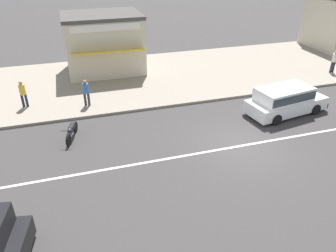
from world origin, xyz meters
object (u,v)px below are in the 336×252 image
(motorcycle_0, at_px, (71,131))
(pedestrian_by_shop, at_px, (86,91))
(shopfront_corner_warung, at_px, (104,43))
(pedestrian_near_clock, at_px, (23,92))
(pedestrian_mid_kerb, at_px, (334,60))
(minivan_white_0, at_px, (285,100))

(motorcycle_0, relative_size, pedestrian_by_shop, 1.15)
(shopfront_corner_warung, bearing_deg, motorcycle_0, -107.57)
(motorcycle_0, xyz_separation_m, pedestrian_by_shop, (1.03, 3.29, 0.63))
(motorcycle_0, height_order, pedestrian_near_clock, pedestrian_near_clock)
(pedestrian_near_clock, height_order, pedestrian_mid_kerb, pedestrian_mid_kerb)
(minivan_white_0, bearing_deg, motorcycle_0, 176.86)
(pedestrian_mid_kerb, bearing_deg, minivan_white_0, -147.91)
(pedestrian_mid_kerb, distance_m, pedestrian_by_shop, 17.48)
(shopfront_corner_warung, bearing_deg, pedestrian_by_shop, -107.71)
(pedestrian_near_clock, xyz_separation_m, shopfront_corner_warung, (5.27, 4.92, 1.11))
(pedestrian_mid_kerb, relative_size, pedestrian_by_shop, 1.04)
(motorcycle_0, bearing_deg, minivan_white_0, -3.14)
(minivan_white_0, xyz_separation_m, shopfront_corner_warung, (-8.62, 9.69, 1.34))
(motorcycle_0, xyz_separation_m, pedestrian_mid_kerb, (18.50, 3.76, 0.67))
(minivan_white_0, bearing_deg, pedestrian_near_clock, 161.06)
(minivan_white_0, distance_m, pedestrian_mid_kerb, 8.27)
(pedestrian_mid_kerb, xyz_separation_m, shopfront_corner_warung, (-15.63, 5.30, 1.09))
(motorcycle_0, relative_size, shopfront_corner_warung, 0.33)
(pedestrian_near_clock, bearing_deg, pedestrian_mid_kerb, -1.02)
(pedestrian_by_shop, distance_m, shopfront_corner_warung, 6.16)
(pedestrian_near_clock, bearing_deg, motorcycle_0, -59.91)
(pedestrian_near_clock, xyz_separation_m, pedestrian_mid_kerb, (20.90, -0.37, 0.03))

